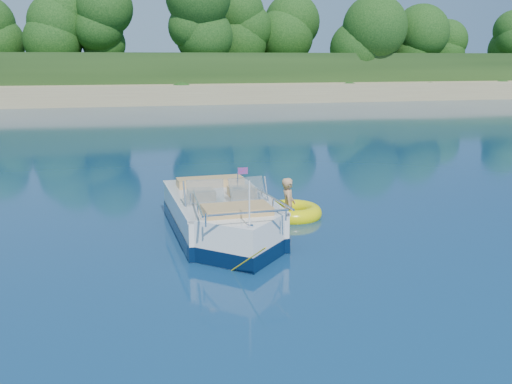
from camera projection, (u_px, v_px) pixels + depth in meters
ground at (307, 243)px, 11.21m from camera, size 160.00×160.00×0.00m
shoreline at (142, 79)px, 71.27m from camera, size 170.00×59.00×6.00m
treeline at (154, 34)px, 48.72m from camera, size 150.00×7.12×8.19m
motorboat at (223, 219)px, 11.59m from camera, size 2.03×5.33×1.77m
tow_tube at (292, 212)px, 13.06m from camera, size 1.75×1.75×0.37m
boy at (288, 217)px, 13.01m from camera, size 0.47×0.78×1.44m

